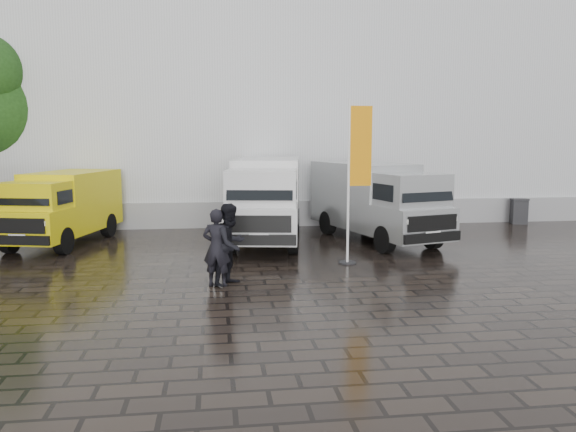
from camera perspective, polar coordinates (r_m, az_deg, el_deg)
name	(u,v)px	position (r m, az deg, el deg)	size (l,w,h in m)	color
ground	(352,272)	(14.68, 6.55, -5.72)	(120.00, 120.00, 0.00)	black
exhibition_hall	(318,90)	(30.46, 3.07, 12.66)	(44.00, 16.00, 12.00)	silver
hall_plinth	(353,212)	(22.67, 6.66, 0.36)	(44.00, 0.15, 1.00)	gray
van_yellow	(62,209)	(19.76, -21.94, 0.70)	(1.95, 5.07, 2.34)	yellow
van_white	(266,201)	(18.74, -2.21, 1.56)	(2.13, 6.38, 2.76)	silver
van_silver	(376,203)	(19.14, 8.94, 1.36)	(2.01, 6.02, 2.61)	#B7BABC
flagpole	(355,174)	(15.43, 6.83, 4.23)	(0.88, 0.50, 4.49)	black
wheelie_bin	(519,211)	(24.71, 22.42, 0.47)	(0.62, 0.62, 1.03)	black
person_front	(217,247)	(13.23, -7.26, -3.18)	(0.67, 0.44, 1.83)	black
person_tent	(231,244)	(13.29, -5.85, -2.87)	(0.94, 0.73, 1.94)	black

